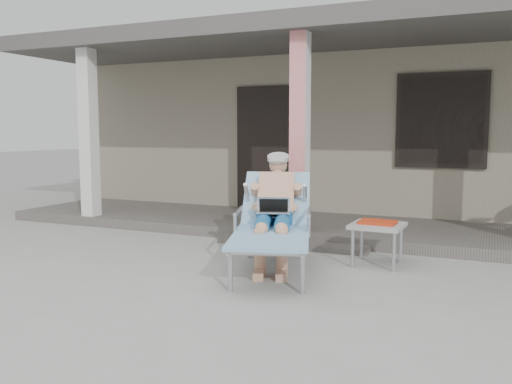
% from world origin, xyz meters
% --- Properties ---
extents(ground, '(60.00, 60.00, 0.00)m').
position_xyz_m(ground, '(0.00, 0.00, 0.00)').
color(ground, '#9E9E99').
rests_on(ground, ground).
extents(house, '(10.40, 5.40, 3.30)m').
position_xyz_m(house, '(0.00, 6.50, 1.67)').
color(house, gray).
rests_on(house, ground).
extents(porch_deck, '(10.00, 2.00, 0.15)m').
position_xyz_m(porch_deck, '(0.00, 3.00, 0.07)').
color(porch_deck, '#605B56').
rests_on(porch_deck, ground).
extents(porch_overhang, '(10.00, 2.30, 2.85)m').
position_xyz_m(porch_overhang, '(0.00, 2.95, 2.79)').
color(porch_overhang, silver).
rests_on(porch_overhang, porch_deck).
extents(porch_step, '(2.00, 0.30, 0.07)m').
position_xyz_m(porch_step, '(0.00, 1.85, 0.04)').
color(porch_step, '#605B56').
rests_on(porch_step, ground).
extents(lounger, '(1.34, 2.12, 1.33)m').
position_xyz_m(lounger, '(0.16, 0.84, 0.82)').
color(lounger, '#B7B7BC').
rests_on(lounger, ground).
extents(side_table, '(0.58, 0.58, 0.50)m').
position_xyz_m(side_table, '(1.20, 1.36, 0.42)').
color(side_table, '#A0A09C').
rests_on(side_table, ground).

